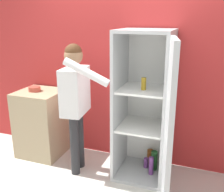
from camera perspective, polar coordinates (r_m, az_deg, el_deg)
wall_back at (r=3.32m, az=3.35°, el=6.86°), size 7.00×0.06×2.55m
refrigerator at (r=2.93m, az=8.12°, el=-3.32°), size 0.74×1.19×1.73m
person at (r=3.06m, az=-7.89°, el=0.44°), size 0.64×0.55×1.57m
counter at (r=3.75m, az=-15.03°, el=-5.66°), size 0.58×0.56×0.90m
bowl at (r=3.63m, az=-16.52°, el=1.51°), size 0.16×0.16×0.06m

